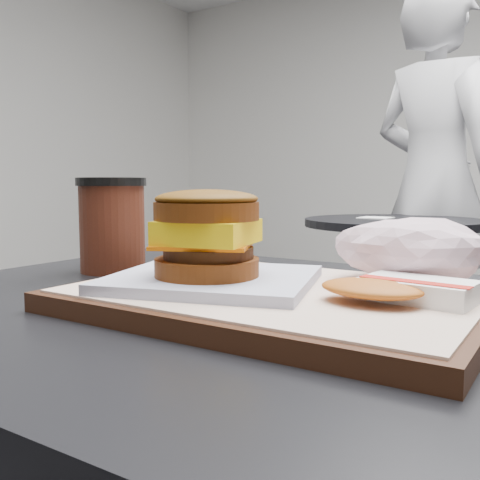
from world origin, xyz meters
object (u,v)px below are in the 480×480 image
serving_tray (278,298)px  neighbor_table (393,269)px  customer_table (252,479)px  crumpled_wrapper (410,250)px  patron (434,183)px  hash_brown (397,289)px  breakfast_sandwich (209,245)px  coffee_cup (112,222)px

serving_tray → neighbor_table: (-0.38, 1.66, -0.23)m
customer_table → serving_tray: size_ratio=2.11×
crumpled_wrapper → patron: bearing=102.3°
customer_table → crumpled_wrapper: size_ratio=5.46×
hash_brown → patron: patron is taller
serving_tray → patron: 2.16m
breakfast_sandwich → coffee_cup: (-0.23, 0.10, 0.01)m
hash_brown → crumpled_wrapper: 0.10m
neighbor_table → patron: size_ratio=0.42×
customer_table → patron: 2.17m
serving_tray → breakfast_sandwich: 0.08m
coffee_cup → patron: patron is taller
breakfast_sandwich → coffee_cup: coffee_cup is taller
neighbor_table → patron: bearing=85.5°
customer_table → breakfast_sandwich: 0.25m
customer_table → patron: bearing=98.4°
serving_tray → coffee_cup: (-0.29, 0.07, 0.06)m
serving_tray → crumpled_wrapper: crumpled_wrapper is taller
customer_table → coffee_cup: bearing=166.4°
breakfast_sandwich → coffee_cup: bearing=157.2°
breakfast_sandwich → crumpled_wrapper: bearing=37.7°
breakfast_sandwich → neighbor_table: size_ratio=0.31×
serving_tray → breakfast_sandwich: (-0.06, -0.03, 0.05)m
coffee_cup → neighbor_table: (-0.09, 1.59, -0.29)m
coffee_cup → neighbor_table: bearing=93.3°
customer_table → hash_brown: size_ratio=6.55×
breakfast_sandwich → crumpled_wrapper: size_ratio=1.58×
customer_table → neighbor_table: (-0.35, 1.65, -0.03)m
crumpled_wrapper → coffee_cup: bearing=-176.3°
coffee_cup → patron: (-0.05, 2.06, 0.05)m
customer_table → serving_tray: serving_tray is taller
breakfast_sandwich → serving_tray: bearing=24.9°
hash_brown → breakfast_sandwich: bearing=-171.1°
patron → hash_brown: bearing=125.3°
customer_table → breakfast_sandwich: size_ratio=3.47×
serving_tray → coffee_cup: 0.30m
breakfast_sandwich → neighbor_table: breakfast_sandwich is taller
crumpled_wrapper → breakfast_sandwich: bearing=-142.3°
customer_table → breakfast_sandwich: breakfast_sandwich is taller
neighbor_table → patron: patron is taller
crumpled_wrapper → neighbor_table: crumpled_wrapper is taller
customer_table → patron: size_ratio=0.45×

